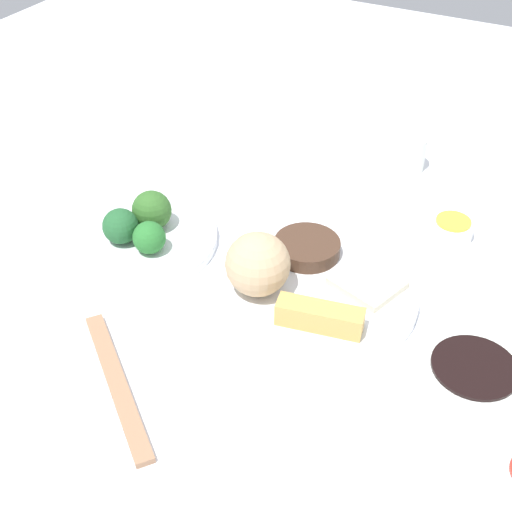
{
  "coord_description": "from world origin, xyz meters",
  "views": [
    {
      "loc": [
        0.23,
        -0.61,
        0.6
      ],
      "look_at": [
        -0.09,
        -0.0,
        0.06
      ],
      "focal_mm": 47.82,
      "sensor_mm": 36.0,
      "label": 1
    }
  ],
  "objects_px": {
    "main_plate": "(312,292)",
    "broccoli_plate": "(132,238)",
    "chopsticks_pair": "(117,383)",
    "soy_sauce_bowl": "(471,381)",
    "sauce_ramekin_hot_mustard": "(452,230)",
    "teacup": "(407,152)"
  },
  "relations": [
    {
      "from": "main_plate",
      "to": "chopsticks_pair",
      "type": "height_order",
      "value": "main_plate"
    },
    {
      "from": "main_plate",
      "to": "broccoli_plate",
      "type": "relative_size",
      "value": 1.11
    },
    {
      "from": "teacup",
      "to": "soy_sauce_bowl",
      "type": "bearing_deg",
      "value": -63.61
    },
    {
      "from": "main_plate",
      "to": "broccoli_plate",
      "type": "bearing_deg",
      "value": -177.18
    },
    {
      "from": "main_plate",
      "to": "chopsticks_pair",
      "type": "bearing_deg",
      "value": -118.85
    },
    {
      "from": "sauce_ramekin_hot_mustard",
      "to": "teacup",
      "type": "xyz_separation_m",
      "value": [
        -0.12,
        0.15,
        0.02
      ]
    },
    {
      "from": "main_plate",
      "to": "sauce_ramekin_hot_mustard",
      "type": "relative_size",
      "value": 4.52
    },
    {
      "from": "soy_sauce_bowl",
      "to": "sauce_ramekin_hot_mustard",
      "type": "xyz_separation_m",
      "value": [
        -0.09,
        0.27,
        -0.01
      ]
    },
    {
      "from": "main_plate",
      "to": "broccoli_plate",
      "type": "height_order",
      "value": "main_plate"
    },
    {
      "from": "soy_sauce_bowl",
      "to": "broccoli_plate",
      "type": "bearing_deg",
      "value": 173.85
    },
    {
      "from": "chopsticks_pair",
      "to": "teacup",
      "type": "bearing_deg",
      "value": 77.36
    },
    {
      "from": "main_plate",
      "to": "sauce_ramekin_hot_mustard",
      "type": "height_order",
      "value": "sauce_ramekin_hot_mustard"
    },
    {
      "from": "soy_sauce_bowl",
      "to": "teacup",
      "type": "height_order",
      "value": "teacup"
    },
    {
      "from": "main_plate",
      "to": "sauce_ramekin_hot_mustard",
      "type": "distance_m",
      "value": 0.24
    },
    {
      "from": "broccoli_plate",
      "to": "sauce_ramekin_hot_mustard",
      "type": "distance_m",
      "value": 0.45
    },
    {
      "from": "soy_sauce_bowl",
      "to": "sauce_ramekin_hot_mustard",
      "type": "distance_m",
      "value": 0.29
    },
    {
      "from": "broccoli_plate",
      "to": "sauce_ramekin_hot_mustard",
      "type": "height_order",
      "value": "sauce_ramekin_hot_mustard"
    },
    {
      "from": "sauce_ramekin_hot_mustard",
      "to": "chopsticks_pair",
      "type": "distance_m",
      "value": 0.51
    },
    {
      "from": "broccoli_plate",
      "to": "soy_sauce_bowl",
      "type": "height_order",
      "value": "soy_sauce_bowl"
    },
    {
      "from": "main_plate",
      "to": "broccoli_plate",
      "type": "xyz_separation_m",
      "value": [
        -0.27,
        -0.01,
        -0.0
      ]
    },
    {
      "from": "broccoli_plate",
      "to": "soy_sauce_bowl",
      "type": "relative_size",
      "value": 2.14
    },
    {
      "from": "soy_sauce_bowl",
      "to": "chopsticks_pair",
      "type": "distance_m",
      "value": 0.39
    }
  ]
}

